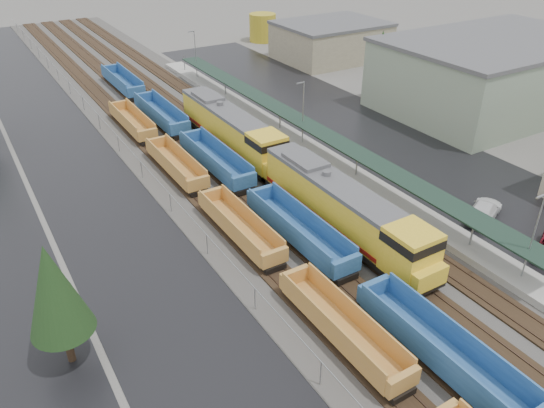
{
  "coord_description": "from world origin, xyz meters",
  "views": [
    {
      "loc": [
        -23.67,
        2.35,
        26.04
      ],
      "look_at": [
        -2.33,
        37.45,
        2.0
      ],
      "focal_mm": 35.0,
      "sensor_mm": 36.0,
      "label": 1
    }
  ],
  "objects": [
    {
      "name": "west_parking_lot",
      "position": [
        -15.0,
        60.0,
        0.01
      ],
      "size": [
        10.0,
        160.0,
        0.02
      ],
      "primitive_type": "cube",
      "color": "black",
      "rests_on": "ground"
    },
    {
      "name": "station_platform",
      "position": [
        9.5,
        50.01,
        0.73
      ],
      "size": [
        3.0,
        80.0,
        8.0
      ],
      "color": "#9E9B93",
      "rests_on": "ground"
    },
    {
      "name": "storage_tank",
      "position": [
        32.32,
        98.13,
        2.69
      ],
      "size": [
        5.38,
        5.38,
        5.38
      ],
      "primitive_type": "cylinder",
      "color": "#AD9922",
      "rests_on": "ground"
    },
    {
      "name": "chainlink_fence",
      "position": [
        -9.5,
        58.44,
        1.61
      ],
      "size": [
        0.08,
        160.04,
        2.02
      ],
      "color": "gray",
      "rests_on": "ground"
    },
    {
      "name": "locomotive_lead",
      "position": [
        2.0,
        32.35,
        2.62
      ],
      "size": [
        3.33,
        21.93,
        4.96
      ],
      "color": "black",
      "rests_on": "ground"
    },
    {
      "name": "ballast_strip",
      "position": [
        0.0,
        60.0,
        0.04
      ],
      "size": [
        20.0,
        160.0,
        0.08
      ],
      "primitive_type": "cube",
      "color": "#302D2B",
      "rests_on": "ground"
    },
    {
      "name": "well_string_blue",
      "position": [
        -2.0,
        33.61,
        1.19
      ],
      "size": [
        2.71,
        110.73,
        2.4
      ],
      "color": "navy",
      "rests_on": "ground"
    },
    {
      "name": "well_string_yellow",
      "position": [
        -6.0,
        29.62,
        1.1
      ],
      "size": [
        2.44,
        84.03,
        2.17
      ],
      "color": "#BB8234",
      "rests_on": "ground"
    },
    {
      "name": "east_commuter_lot",
      "position": [
        19.0,
        50.0,
        0.01
      ],
      "size": [
        16.0,
        100.0,
        0.02
      ],
      "primitive_type": "cube",
      "color": "black",
      "rests_on": "ground"
    },
    {
      "name": "parked_car_east_c",
      "position": [
        14.91,
        28.01,
        0.81
      ],
      "size": [
        4.39,
        6.06,
        1.63
      ],
      "primitive_type": "imported",
      "rotation": [
        0.0,
        0.0,
        1.99
      ],
      "color": "white",
      "rests_on": "ground"
    },
    {
      "name": "locomotive_trail",
      "position": [
        2.0,
        53.35,
        2.62
      ],
      "size": [
        3.33,
        21.93,
        4.96
      ],
      "color": "black",
      "rests_on": "ground"
    },
    {
      "name": "tree_west_near",
      "position": [
        -22.0,
        30.0,
        5.82
      ],
      "size": [
        3.96,
        3.96,
        9.0
      ],
      "color": "#332316",
      "rests_on": "ground"
    },
    {
      "name": "trackbed",
      "position": [
        -0.0,
        60.0,
        0.16
      ],
      "size": [
        14.6,
        160.0,
        0.22
      ],
      "color": "black",
      "rests_on": "ground"
    },
    {
      "name": "industrial_buildings",
      "position": [
        37.76,
        45.85,
        4.25
      ],
      "size": [
        32.52,
        75.3,
        9.5
      ],
      "color": "#BBA98F",
      "rests_on": "ground"
    },
    {
      "name": "tree_east",
      "position": [
        28.0,
        58.0,
        6.47
      ],
      "size": [
        4.4,
        4.4,
        10.0
      ],
      "color": "#332316",
      "rests_on": "ground"
    }
  ]
}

